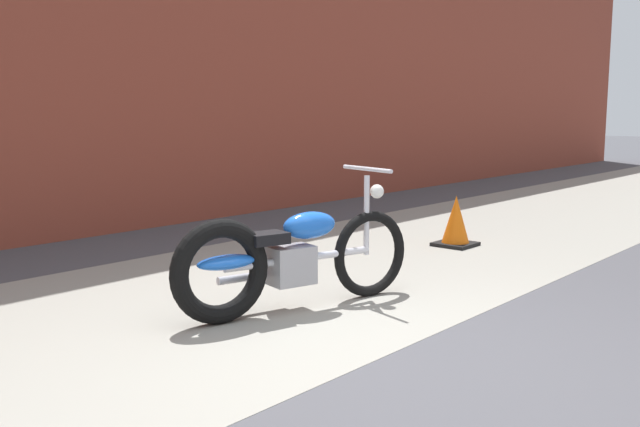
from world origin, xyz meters
TOP-DOWN VIEW (x-y plane):
  - ground_plane at (0.00, 0.00)m, footprint 80.00×80.00m
  - sidewalk_slab at (0.00, 1.75)m, footprint 36.00×3.50m
  - motorcycle_blue at (0.38, 1.12)m, footprint 1.97×0.77m
  - traffic_cone at (3.44, 1.47)m, footprint 0.40×0.40m

SIDE VIEW (x-z plane):
  - ground_plane at x=0.00m, z-range 0.00..0.00m
  - sidewalk_slab at x=0.00m, z-range 0.00..0.01m
  - traffic_cone at x=3.44m, z-range -0.03..0.52m
  - motorcycle_blue at x=0.38m, z-range -0.12..0.91m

